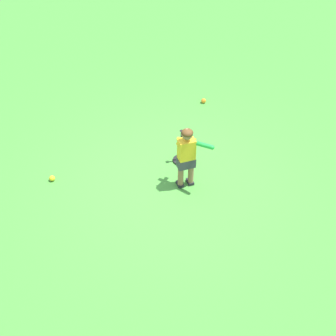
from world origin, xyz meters
name	(u,v)px	position (x,y,z in m)	size (l,w,h in m)	color
ground_plane	(171,180)	(0.00, 0.00, 0.00)	(40.00, 40.00, 0.00)	#479338
child_batter	(187,153)	(-0.18, -0.17, 0.65)	(0.56, 0.47, 1.08)	#232328
play_ball_near_batter	(52,178)	(0.74, 1.76, 0.05)	(0.09, 0.09, 0.09)	yellow
play_ball_center_lawn	(204,101)	(1.88, -1.50, 0.05)	(0.10, 0.10, 0.10)	orange
batting_tee	(181,156)	(0.39, -0.35, 0.10)	(0.28, 0.28, 0.62)	black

